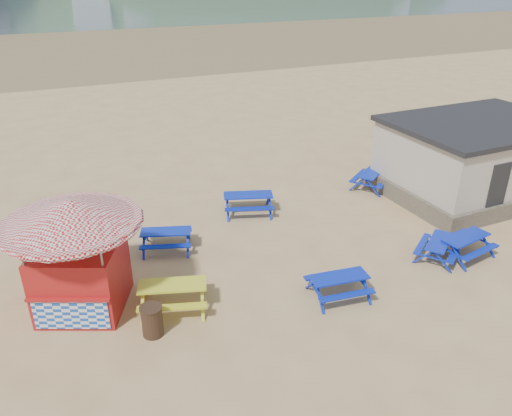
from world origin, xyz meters
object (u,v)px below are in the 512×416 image
picnic_table_blue_a (167,240)px  picnic_table_blue_b (248,204)px  litter_bin (152,321)px  picnic_table_yellow (173,296)px  amenity_block (476,157)px  ice_cream_kiosk (75,242)px

picnic_table_blue_a → picnic_table_blue_b: 3.97m
picnic_table_blue_a → litter_bin: (-1.55, -4.19, 0.09)m
picnic_table_blue_a → picnic_table_blue_b: picnic_table_blue_b is taller
picnic_table_yellow → litter_bin: (-0.83, -0.89, 0.05)m
picnic_table_blue_b → amenity_block: bearing=7.3°
picnic_table_blue_a → amenity_block: bearing=16.7°
picnic_table_blue_b → ice_cream_kiosk: (-6.70, -3.59, 1.74)m
amenity_block → picnic_table_blue_a: bearing=177.0°
ice_cream_kiosk → litter_bin: ice_cream_kiosk is taller
picnic_table_yellow → amenity_block: amenity_block is taller
picnic_table_blue_a → picnic_table_yellow: bearing=-82.6°
picnic_table_yellow → amenity_block: size_ratio=0.31×
litter_bin → amenity_block: 15.30m
picnic_table_blue_b → amenity_block: amenity_block is taller
picnic_table_blue_a → picnic_table_blue_b: (3.71, 1.42, 0.04)m
picnic_table_blue_b → ice_cream_kiosk: 7.80m
picnic_table_yellow → ice_cream_kiosk: bearing=172.6°
picnic_table_yellow → litter_bin: 1.22m
picnic_table_yellow → litter_bin: size_ratio=2.60×
ice_cream_kiosk → amenity_block: size_ratio=0.68×
picnic_table_blue_a → picnic_table_yellow: (-0.72, -3.29, 0.04)m
picnic_table_blue_b → picnic_table_yellow: 6.47m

